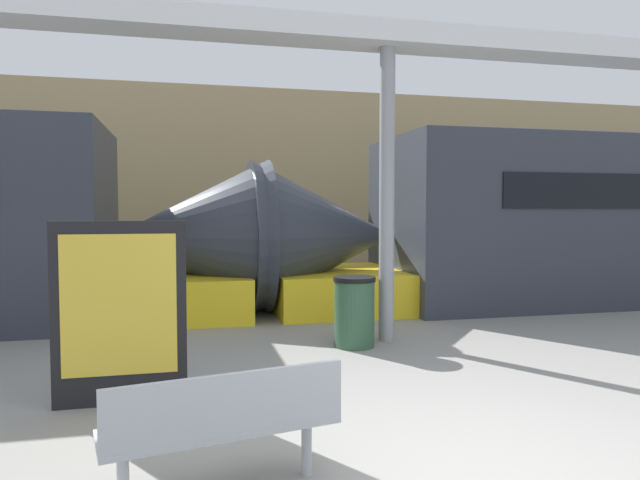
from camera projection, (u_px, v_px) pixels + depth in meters
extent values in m
cube|color=tan|center=(257.00, 183.00, 15.18)|extent=(56.00, 0.20, 5.00)
cone|color=#2D333D|center=(324.00, 236.00, 10.11)|extent=(2.62, 2.63, 2.63)
cube|color=yellow|center=(337.00, 289.00, 10.22)|extent=(2.36, 2.46, 0.70)
cone|color=#2D333D|center=(191.00, 237.00, 9.58)|extent=(2.62, 2.63, 2.63)
cube|color=yellow|center=(176.00, 294.00, 9.58)|extent=(2.36, 2.46, 0.70)
cube|color=#ADB2B7|center=(221.00, 426.00, 3.54)|extent=(1.52, 0.73, 0.04)
cube|color=#ADB2B7|center=(230.00, 404.00, 3.35)|extent=(1.43, 0.34, 0.36)
cylinder|color=#ADB2B7|center=(123.00, 480.00, 3.30)|extent=(0.07, 0.07, 0.41)
cylinder|color=#ADB2B7|center=(307.00, 445.00, 3.80)|extent=(0.07, 0.07, 0.41)
cylinder|color=#2D5138|center=(354.00, 314.00, 7.38)|extent=(0.52, 0.52, 0.85)
cylinder|color=black|center=(354.00, 279.00, 7.35)|extent=(0.55, 0.55, 0.06)
cube|color=black|center=(120.00, 314.00, 5.13)|extent=(1.17, 0.06, 1.67)
cube|color=gold|center=(119.00, 305.00, 5.10)|extent=(0.99, 0.01, 1.27)
cylinder|color=gray|center=(387.00, 196.00, 7.61)|extent=(0.20, 0.20, 3.92)
cube|color=silver|center=(388.00, 36.00, 7.50)|extent=(28.00, 0.60, 0.28)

